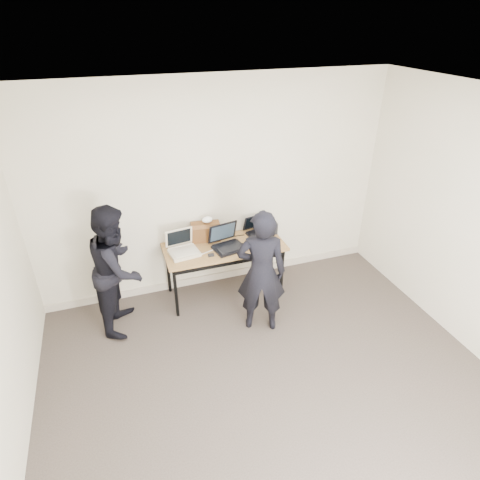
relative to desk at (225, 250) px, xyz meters
name	(u,v)px	position (x,y,z in m)	size (l,w,h in m)	color
room	(294,294)	(0.00, -1.90, 0.69)	(4.60, 4.60, 2.80)	#423832
desk	(225,250)	(0.00, 0.00, 0.00)	(1.50, 0.65, 0.72)	olive
laptop_beige	(183,249)	(-0.52, 0.01, 0.11)	(0.38, 0.38, 0.28)	beige
laptop_center	(227,242)	(0.02, -0.02, 0.12)	(0.44, 0.42, 0.29)	black
laptop_right	(258,230)	(0.52, 0.19, 0.11)	(0.36, 0.35, 0.23)	black
leather_satchel	(205,231)	(-0.18, 0.23, 0.19)	(0.38, 0.23, 0.25)	#5B3518
tissue	(207,220)	(-0.15, 0.23, 0.34)	(0.13, 0.10, 0.08)	white
equipment_box	(266,226)	(0.63, 0.19, 0.13)	(0.26, 0.22, 0.15)	black
power_brick	(211,255)	(-0.22, -0.17, 0.07)	(0.07, 0.04, 0.03)	black
cables	(228,246)	(0.04, -0.01, 0.06)	(1.15, 0.41, 0.01)	black
person_typist	(261,272)	(0.20, -0.73, 0.09)	(0.55, 0.36, 1.51)	black
person_observer	(117,268)	(-1.30, -0.15, 0.10)	(0.74, 0.58, 1.53)	black
baseboard	(219,276)	(0.00, 0.33, -0.61)	(4.50, 0.03, 0.10)	#BEB19E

